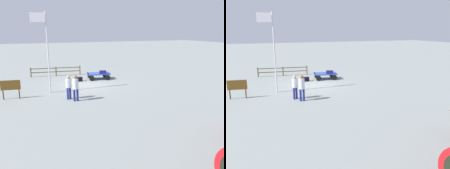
# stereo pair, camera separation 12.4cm
# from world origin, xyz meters

# --- Properties ---
(ground_plane) EXTENTS (120.00, 120.00, 0.00)m
(ground_plane) POSITION_xyz_m (0.00, 0.00, 0.00)
(ground_plane) COLOR gray
(luggage_cart) EXTENTS (2.22, 1.60, 0.57)m
(luggage_cart) POSITION_xyz_m (-1.62, -1.61, 0.44)
(luggage_cart) COLOR #3149AF
(luggage_cart) RESTS_ON ground
(suitcase_tan) EXTENTS (0.67, 0.44, 0.29)m
(suitcase_tan) POSITION_xyz_m (-1.91, -1.19, 0.72)
(suitcase_tan) COLOR #191855
(suitcase_tan) RESTS_ON luggage_cart
(suitcase_grey) EXTENTS (0.51, 0.39, 0.38)m
(suitcase_grey) POSITION_xyz_m (0.24, -1.41, 0.19)
(suitcase_grey) COLOR black
(suitcase_grey) RESTS_ON ground
(worker_lead) EXTENTS (0.50, 0.50, 1.62)m
(worker_lead) POSITION_xyz_m (2.16, 3.47, 0.97)
(worker_lead) COLOR navy
(worker_lead) RESTS_ON ground
(worker_trailing) EXTENTS (0.44, 0.44, 1.71)m
(worker_trailing) POSITION_xyz_m (1.83, 4.05, 1.01)
(worker_trailing) COLOR navy
(worker_trailing) RESTS_ON ground
(flagpole) EXTENTS (1.08, 0.18, 5.72)m
(flagpole) POSITION_xyz_m (3.23, 1.38, 3.46)
(flagpole) COLOR silver
(flagpole) RESTS_ON ground
(signboard) EXTENTS (1.24, 0.24, 1.28)m
(signboard) POSITION_xyz_m (5.71, 2.02, 0.86)
(signboard) COLOR #4C3319
(signboard) RESTS_ON ground
(wooden_fence) EXTENTS (4.81, 0.72, 0.93)m
(wooden_fence) POSITION_xyz_m (1.79, -4.62, 0.55)
(wooden_fence) COLOR brown
(wooden_fence) RESTS_ON ground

